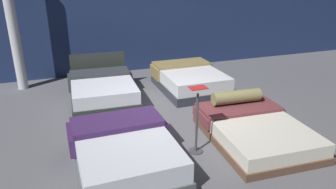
# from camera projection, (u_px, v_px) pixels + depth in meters

# --- Properties ---
(ground_plane) EXTENTS (18.00, 18.00, 0.02)m
(ground_plane) POSITION_uv_depth(u_px,v_px,m) (171.00, 122.00, 6.45)
(ground_plane) COLOR #5B5B60
(showroom_back_wall) EXTENTS (18.00, 0.06, 3.50)m
(showroom_back_wall) POSITION_uv_depth(u_px,v_px,m) (125.00, 13.00, 9.18)
(showroom_back_wall) COLOR navy
(showroom_back_wall) RESTS_ON ground_plane
(bed_0) EXTENTS (1.62, 1.95, 0.57)m
(bed_0) POSITION_uv_depth(u_px,v_px,m) (125.00, 151.00, 4.87)
(bed_0) COLOR #4B5254
(bed_0) RESTS_ON ground_plane
(bed_1) EXTENTS (1.72, 2.22, 0.69)m
(bed_1) POSITION_uv_depth(u_px,v_px,m) (253.00, 128.00, 5.71)
(bed_1) COLOR brown
(bed_1) RESTS_ON ground_plane
(bed_2) EXTENTS (1.61, 2.01, 0.93)m
(bed_2) POSITION_uv_depth(u_px,v_px,m) (103.00, 89.00, 7.49)
(bed_2) COLOR #2B2F2C
(bed_2) RESTS_ON ground_plane
(bed_3) EXTENTS (1.57, 2.02, 0.58)m
(bed_3) POSITION_uv_depth(u_px,v_px,m) (189.00, 80.00, 8.13)
(bed_3) COLOR #2B2E37
(bed_3) RESTS_ON ground_plane
(price_sign) EXTENTS (0.28, 0.24, 1.16)m
(price_sign) POSITION_uv_depth(u_px,v_px,m) (197.00, 128.00, 5.19)
(price_sign) COLOR #3F3F44
(price_sign) RESTS_ON ground_plane
(support_pillar) EXTENTS (0.25, 0.25, 3.50)m
(support_pillar) POSITION_uv_depth(u_px,v_px,m) (12.00, 21.00, 7.67)
(support_pillar) COLOR silver
(support_pillar) RESTS_ON ground_plane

